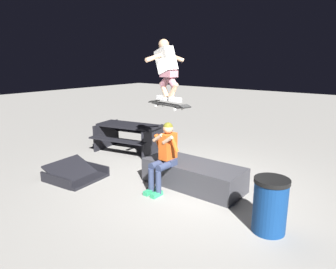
# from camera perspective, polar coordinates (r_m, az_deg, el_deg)

# --- Properties ---
(ground_plane) EXTENTS (40.00, 40.00, 0.00)m
(ground_plane) POSITION_cam_1_polar(r_m,az_deg,el_deg) (6.15, 3.68, -9.99)
(ground_plane) COLOR gray
(ledge_box_main) EXTENTS (2.04, 0.86, 0.49)m
(ledge_box_main) POSITION_cam_1_polar(r_m,az_deg,el_deg) (6.17, 4.70, -7.48)
(ledge_box_main) COLOR #38383D
(ledge_box_main) RESTS_ON ground
(person_sitting_on_ledge) EXTENTS (0.59, 0.75, 1.32)m
(person_sitting_on_ledge) POSITION_cam_1_polar(r_m,az_deg,el_deg) (5.84, -0.65, -3.55)
(person_sitting_on_ledge) COLOR #2D3856
(person_sitting_on_ledge) RESTS_ON ground
(skateboard) EXTENTS (1.04, 0.41, 0.13)m
(skateboard) POSITION_cam_1_polar(r_m,az_deg,el_deg) (5.78, 0.13, 5.57)
(skateboard) COLOR black
(skater_airborne) EXTENTS (0.64, 0.88, 1.12)m
(skater_airborne) POSITION_cam_1_polar(r_m,az_deg,el_deg) (5.76, -0.24, 12.41)
(skater_airborne) COLOR white
(kicker_ramp) EXTENTS (1.10, 1.09, 0.44)m
(kicker_ramp) POSITION_cam_1_polar(r_m,az_deg,el_deg) (6.87, -16.78, -7.32)
(kicker_ramp) COLOR black
(kicker_ramp) RESTS_ON ground
(picnic_table_back) EXTENTS (1.93, 1.65, 0.75)m
(picnic_table_back) POSITION_cam_1_polar(r_m,az_deg,el_deg) (8.52, -7.33, 0.26)
(picnic_table_back) COLOR black
(picnic_table_back) RESTS_ON ground
(trash_bin) EXTENTS (0.51, 0.51, 0.83)m
(trash_bin) POSITION_cam_1_polar(r_m,az_deg,el_deg) (4.80, 18.49, -12.41)
(trash_bin) COLOR navy
(trash_bin) RESTS_ON ground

